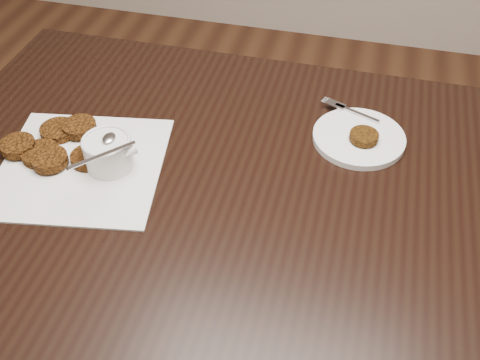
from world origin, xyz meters
name	(u,v)px	position (x,y,z in m)	size (l,w,h in m)	color
table	(284,330)	(0.06, 0.05, 0.38)	(1.47, 0.94, 0.75)	black
napkin	(82,166)	(-0.35, 0.07, 0.75)	(0.30, 0.30, 0.00)	silver
sauce_ramekin	(105,139)	(-0.30, 0.08, 0.82)	(0.12, 0.12, 0.12)	silver
patty_cluster	(52,146)	(-0.42, 0.09, 0.77)	(0.23, 0.23, 0.02)	#62340C
plate_with_patty	(359,135)	(0.14, 0.27, 0.76)	(0.18, 0.18, 0.03)	silver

